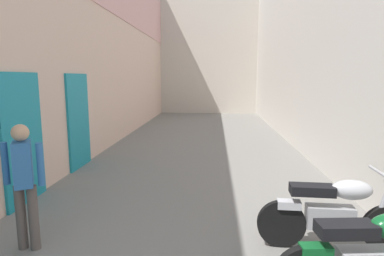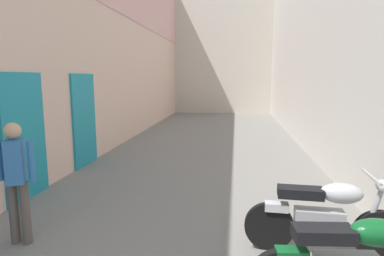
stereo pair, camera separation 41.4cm
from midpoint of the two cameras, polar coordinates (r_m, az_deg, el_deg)
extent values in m
plane|color=slate|center=(7.52, 2.98, -7.32)|extent=(35.61, 35.61, 0.00)
cube|color=beige|center=(9.99, -14.15, 17.56)|extent=(0.40, 19.61, 7.28)
cube|color=teal|center=(6.11, -26.05, -1.45)|extent=(0.06, 1.10, 2.20)
cube|color=teal|center=(8.01, -17.32, 1.34)|extent=(0.06, 1.10, 2.20)
cube|color=beige|center=(9.58, 23.29, 15.68)|extent=(0.40, 19.61, 6.69)
cube|color=beige|center=(20.04, 6.25, 12.63)|extent=(8.63, 2.00, 6.78)
ellipsoid|color=#0F5123|center=(3.44, 33.28, -15.38)|extent=(0.50, 0.31, 0.24)
cube|color=black|center=(3.24, 25.96, -16.66)|extent=(0.54, 0.27, 0.12)
cube|color=#0F5123|center=(3.24, 21.12, -20.34)|extent=(0.29, 0.17, 0.10)
cylinder|color=black|center=(4.58, 32.82, -15.84)|extent=(0.60, 0.11, 0.60)
cylinder|color=black|center=(4.27, 16.42, -16.51)|extent=(0.60, 0.11, 0.60)
cube|color=#9E9EA3|center=(4.32, 24.37, -14.91)|extent=(0.57, 0.23, 0.28)
ellipsoid|color=#B7B7BC|center=(4.25, 27.74, -10.32)|extent=(0.49, 0.28, 0.24)
cube|color=black|center=(4.15, 21.54, -10.68)|extent=(0.53, 0.24, 0.12)
cylinder|color=#9E9EA3|center=(4.42, 32.36, -11.76)|extent=(0.25, 0.07, 0.77)
cylinder|color=#9E9EA3|center=(4.29, 31.88, -7.41)|extent=(0.06, 0.58, 0.04)
sphere|color=silver|center=(4.37, 33.25, -8.65)|extent=(0.14, 0.14, 0.14)
cube|color=#B7B7BC|center=(4.17, 17.71, -13.28)|extent=(0.29, 0.15, 0.10)
cylinder|color=#564C47|center=(4.69, -26.98, -13.31)|extent=(0.12, 0.12, 0.82)
cylinder|color=#564C47|center=(4.60, -25.29, -13.60)|extent=(0.12, 0.12, 0.82)
cube|color=#2D66A5|center=(4.44, -26.75, -5.29)|extent=(0.34, 0.39, 0.54)
sphere|color=tan|center=(4.37, -27.10, -0.45)|extent=(0.20, 0.20, 0.20)
cylinder|color=#2D66A5|center=(4.32, -24.34, -5.50)|extent=(0.08, 0.08, 0.52)
camera|label=1|loc=(0.21, -88.15, 0.29)|focal=29.86mm
camera|label=2|loc=(0.21, 91.85, -0.29)|focal=29.86mm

